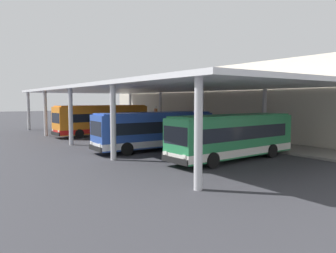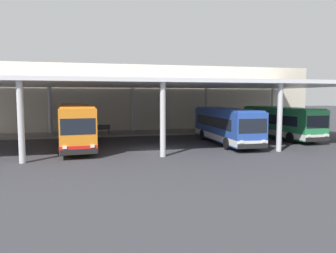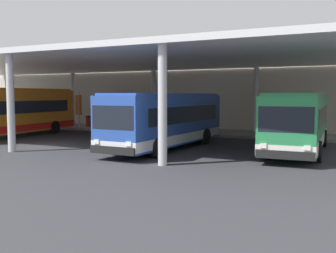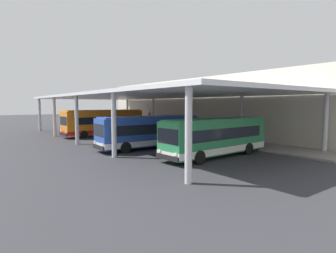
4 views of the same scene
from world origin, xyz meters
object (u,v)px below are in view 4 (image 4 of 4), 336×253
Objects in this scene: bus_nearest_bay at (104,122)px; trash_bin at (155,128)px; banner_sign at (150,119)px; bench_waiting at (164,129)px; bus_middle_bay at (216,137)px; bus_second_bay at (150,131)px.

trash_bin is at bearing 86.69° from bus_nearest_bay.
bench_waiting is at bearing 17.64° from banner_sign.
trash_bin is (-2.04, -0.40, 0.01)m from bench_waiting.
bus_middle_bay is 10.86× the size of trash_bin.
bus_second_bay is 3.31× the size of banner_sign.
bus_middle_bay is 5.91× the size of bench_waiting.
trash_bin is at bearing 160.51° from bus_middle_bay.
bus_second_bay is (13.13, -0.88, -0.19)m from bus_nearest_bay.
bus_second_bay is 15.88m from banner_sign.
banner_sign is at bearing 91.86° from bus_nearest_bay.
bus_second_bay is 15.58m from trash_bin.
bus_middle_bay is 19.04m from bench_waiting.
bus_nearest_bay is at bearing -176.53° from bus_middle_bay.
bench_waiting is at bearing 11.00° from trash_bin.
bus_second_bay is at bearing -41.60° from bench_waiting.
bus_middle_bay is at bearing -17.63° from banner_sign.
banner_sign reaches higher than bus_second_bay.
banner_sign is at bearing -162.36° from bench_waiting.
bus_nearest_bay is at bearing -93.31° from trash_bin.
bench_waiting is (2.51, 8.55, -1.18)m from bus_nearest_bay.
bus_middle_bay reaches higher than bench_waiting.
bench_waiting is 3.18m from banner_sign.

